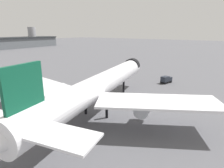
# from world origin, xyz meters

# --- Properties ---
(ground) EXTENTS (900.00, 900.00, 0.00)m
(ground) POSITION_xyz_m (0.00, 0.00, 0.00)
(ground) COLOR #56565B
(airliner_near_gate) EXTENTS (64.34, 57.83, 17.04)m
(airliner_near_gate) POSITION_xyz_m (-4.15, -0.86, 7.50)
(airliner_near_gate) COLOR white
(airliner_near_gate) RESTS_ON ground
(service_truck_front) EXTENTS (5.89, 3.65, 3.00)m
(service_truck_front) POSITION_xyz_m (35.63, -4.33, 1.59)
(service_truck_front) COLOR black
(service_truck_front) RESTS_ON ground
(baggage_tug_wing) EXTENTS (3.55, 2.74, 1.85)m
(baggage_tug_wing) POSITION_xyz_m (28.16, 22.90, 0.97)
(baggage_tug_wing) COLOR black
(baggage_tug_wing) RESTS_ON ground
(baggage_cart_trailing) EXTENTS (2.88, 2.79, 1.82)m
(baggage_cart_trailing) POSITION_xyz_m (28.59, 17.30, 0.98)
(baggage_cart_trailing) COLOR black
(baggage_cart_trailing) RESTS_ON ground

